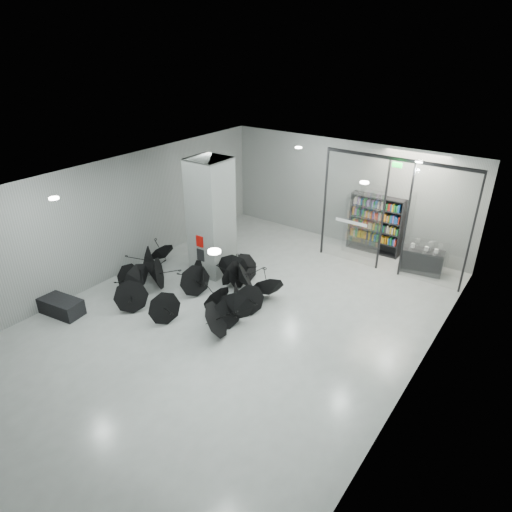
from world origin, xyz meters
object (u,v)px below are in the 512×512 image
Objects in this scene: bench at (59,305)px; umbrella_cluster at (198,288)px; shop_counter at (421,261)px; column at (211,217)px; bookshelf at (375,224)px.

umbrella_cluster is at bearing 39.69° from bench.
shop_counter is (7.95, 8.84, 0.18)m from bench.
column is 5.41m from bench.
bench is 1.07× the size of shop_counter.
bookshelf is 7.18m from umbrella_cluster.
umbrella_cluster is at bearing -141.16° from shop_counter.
column is 0.68× the size of umbrella_cluster.
umbrella_cluster is at bearing -118.04° from bookshelf.
umbrella_cluster reaches higher than shop_counter.
shop_counter is at bearing -18.82° from bookshelf.
bench is 4.13m from umbrella_cluster.
bench is 11.20m from bookshelf.
column is 7.41m from shop_counter.
bench is (-2.00, -4.71, -1.76)m from column.
column reaches higher than shop_counter.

